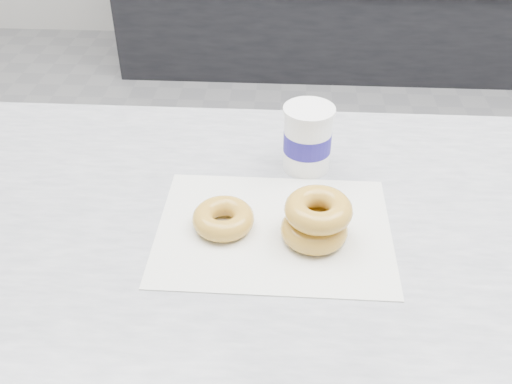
% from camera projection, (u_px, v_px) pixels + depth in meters
% --- Properties ---
extents(ground, '(5.00, 5.00, 0.00)m').
position_uv_depth(ground, '(355.00, 328.00, 1.83)').
color(ground, gray).
rests_on(ground, ground).
extents(wax_paper, '(0.34, 0.26, 0.00)m').
position_uv_depth(wax_paper, '(274.00, 230.00, 0.83)').
color(wax_paper, silver).
rests_on(wax_paper, counter).
extents(donut_single, '(0.09, 0.09, 0.03)m').
position_uv_depth(donut_single, '(223.00, 218.00, 0.83)').
color(donut_single, gold).
rests_on(donut_single, wax_paper).
extents(donut_stack, '(0.10, 0.10, 0.07)m').
position_uv_depth(donut_stack, '(316.00, 220.00, 0.80)').
color(donut_stack, gold).
rests_on(donut_stack, wax_paper).
extents(coffee_cup, '(0.10, 0.10, 0.11)m').
position_uv_depth(coffee_cup, '(308.00, 138.00, 0.93)').
color(coffee_cup, white).
rests_on(coffee_cup, counter).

